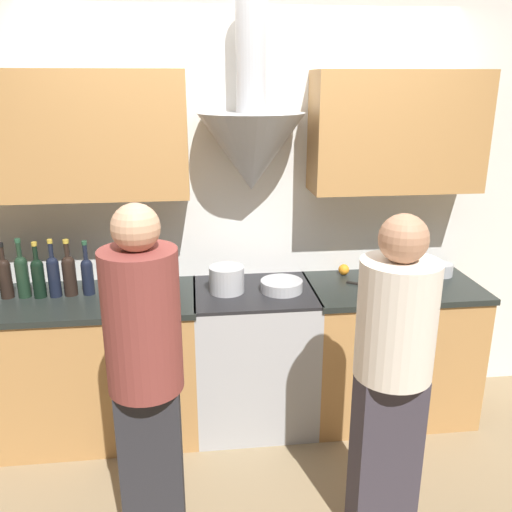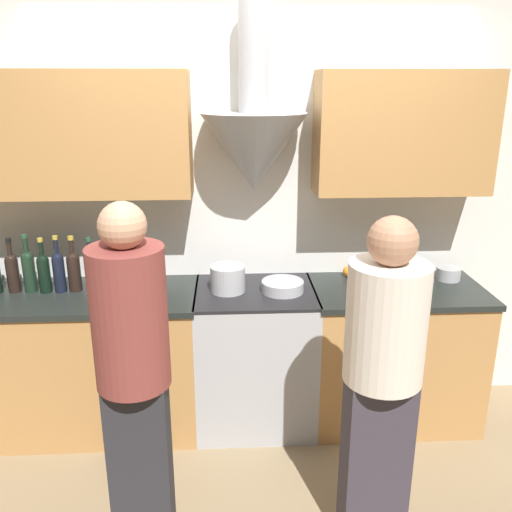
{
  "view_description": "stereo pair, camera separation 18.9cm",
  "coord_description": "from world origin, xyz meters",
  "px_view_note": "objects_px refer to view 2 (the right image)",
  "views": [
    {
      "loc": [
        -0.34,
        -2.7,
        2.09
      ],
      "look_at": [
        0.0,
        0.2,
        1.14
      ],
      "focal_mm": 38.0,
      "sensor_mm": 36.0,
      "label": 1
    },
    {
      "loc": [
        -0.15,
        -2.72,
        2.09
      ],
      "look_at": [
        0.0,
        0.2,
        1.14
      ],
      "focal_mm": 38.0,
      "sensor_mm": 36.0,
      "label": 2
    }
  ],
  "objects_px": {
    "stove_range": "(255,356)",
    "wine_bottle_2": "(12,270)",
    "person_foreground_left": "(134,370)",
    "mixing_bowl": "(283,286)",
    "wine_bottle_7": "(91,270)",
    "stock_pot": "(228,279)",
    "saucepan": "(448,273)",
    "wine_bottle_6": "(74,269)",
    "wine_bottle_3": "(29,269)",
    "wine_bottle_4": "(44,271)",
    "person_foreground_right": "(382,375)",
    "orange_fruit": "(348,271)",
    "wine_bottle_5": "(59,270)"
  },
  "relations": [
    {
      "from": "wine_bottle_4",
      "to": "wine_bottle_5",
      "type": "relative_size",
      "value": 0.97
    },
    {
      "from": "wine_bottle_2",
      "to": "saucepan",
      "type": "xyz_separation_m",
      "value": [
        2.66,
        0.06,
        -0.09
      ]
    },
    {
      "from": "wine_bottle_2",
      "to": "orange_fruit",
      "type": "relative_size",
      "value": 4.71
    },
    {
      "from": "wine_bottle_2",
      "to": "orange_fruit",
      "type": "height_order",
      "value": "wine_bottle_2"
    },
    {
      "from": "stove_range",
      "to": "wine_bottle_4",
      "type": "distance_m",
      "value": 1.37
    },
    {
      "from": "wine_bottle_6",
      "to": "orange_fruit",
      "type": "bearing_deg",
      "value": 5.08
    },
    {
      "from": "saucepan",
      "to": "person_foreground_right",
      "type": "relative_size",
      "value": 0.1
    },
    {
      "from": "wine_bottle_2",
      "to": "person_foreground_left",
      "type": "distance_m",
      "value": 1.34
    },
    {
      "from": "stove_range",
      "to": "person_foreground_left",
      "type": "height_order",
      "value": "person_foreground_left"
    },
    {
      "from": "wine_bottle_4",
      "to": "saucepan",
      "type": "height_order",
      "value": "wine_bottle_4"
    },
    {
      "from": "stove_range",
      "to": "saucepan",
      "type": "bearing_deg",
      "value": 5.79
    },
    {
      "from": "stove_range",
      "to": "wine_bottle_2",
      "type": "xyz_separation_m",
      "value": [
        -1.43,
        0.06,
        0.57
      ]
    },
    {
      "from": "stove_range",
      "to": "wine_bottle_2",
      "type": "bearing_deg",
      "value": 177.61
    },
    {
      "from": "orange_fruit",
      "to": "wine_bottle_7",
      "type": "bearing_deg",
      "value": -174.64
    },
    {
      "from": "wine_bottle_6",
      "to": "orange_fruit",
      "type": "height_order",
      "value": "wine_bottle_6"
    },
    {
      "from": "wine_bottle_3",
      "to": "wine_bottle_4",
      "type": "height_order",
      "value": "wine_bottle_3"
    },
    {
      "from": "saucepan",
      "to": "stove_range",
      "type": "bearing_deg",
      "value": -174.21
    },
    {
      "from": "wine_bottle_6",
      "to": "wine_bottle_2",
      "type": "bearing_deg",
      "value": 179.71
    },
    {
      "from": "wine_bottle_3",
      "to": "mixing_bowl",
      "type": "xyz_separation_m",
      "value": [
        1.5,
        -0.08,
        -0.11
      ]
    },
    {
      "from": "wine_bottle_3",
      "to": "person_foreground_right",
      "type": "height_order",
      "value": "person_foreground_right"
    },
    {
      "from": "mixing_bowl",
      "to": "wine_bottle_6",
      "type": "bearing_deg",
      "value": 176.15
    },
    {
      "from": "stock_pot",
      "to": "wine_bottle_3",
      "type": "bearing_deg",
      "value": 177.17
    },
    {
      "from": "stock_pot",
      "to": "person_foreground_right",
      "type": "distance_m",
      "value": 1.18
    },
    {
      "from": "wine_bottle_7",
      "to": "mixing_bowl",
      "type": "relative_size",
      "value": 1.29
    },
    {
      "from": "wine_bottle_5",
      "to": "person_foreground_right",
      "type": "relative_size",
      "value": 0.22
    },
    {
      "from": "stove_range",
      "to": "wine_bottle_6",
      "type": "distance_m",
      "value": 1.22
    },
    {
      "from": "wine_bottle_2",
      "to": "wine_bottle_6",
      "type": "xyz_separation_m",
      "value": [
        0.36,
        -0.0,
        0.0
      ]
    },
    {
      "from": "stove_range",
      "to": "wine_bottle_6",
      "type": "xyz_separation_m",
      "value": [
        -1.07,
        0.06,
        0.58
      ]
    },
    {
      "from": "stock_pot",
      "to": "saucepan",
      "type": "xyz_separation_m",
      "value": [
        1.39,
        0.12,
        -0.04
      ]
    },
    {
      "from": "orange_fruit",
      "to": "saucepan",
      "type": "relative_size",
      "value": 0.47
    },
    {
      "from": "stock_pot",
      "to": "wine_bottle_4",
      "type": "bearing_deg",
      "value": 177.71
    },
    {
      "from": "wine_bottle_7",
      "to": "stock_pot",
      "type": "xyz_separation_m",
      "value": [
        0.81,
        -0.06,
        -0.05
      ]
    },
    {
      "from": "wine_bottle_4",
      "to": "person_foreground_left",
      "type": "relative_size",
      "value": 0.2
    },
    {
      "from": "mixing_bowl",
      "to": "stock_pot",
      "type": "bearing_deg",
      "value": 175.55
    },
    {
      "from": "person_foreground_left",
      "to": "mixing_bowl",
      "type": "bearing_deg",
      "value": 51.9
    },
    {
      "from": "wine_bottle_6",
      "to": "person_foreground_left",
      "type": "height_order",
      "value": "person_foreground_left"
    },
    {
      "from": "wine_bottle_2",
      "to": "stove_range",
      "type": "bearing_deg",
      "value": -2.39
    },
    {
      "from": "wine_bottle_7",
      "to": "person_foreground_left",
      "type": "xyz_separation_m",
      "value": [
        0.41,
        -1.02,
        -0.1
      ]
    },
    {
      "from": "wine_bottle_7",
      "to": "stove_range",
      "type": "bearing_deg",
      "value": -3.48
    },
    {
      "from": "person_foreground_right",
      "to": "mixing_bowl",
      "type": "bearing_deg",
      "value": 109.71
    },
    {
      "from": "wine_bottle_5",
      "to": "wine_bottle_6",
      "type": "bearing_deg",
      "value": 8.28
    },
    {
      "from": "stove_range",
      "to": "wine_bottle_3",
      "type": "relative_size",
      "value": 2.53
    },
    {
      "from": "wine_bottle_2",
      "to": "person_foreground_left",
      "type": "relative_size",
      "value": 0.2
    },
    {
      "from": "person_foreground_right",
      "to": "stove_range",
      "type": "bearing_deg",
      "value": 117.3
    },
    {
      "from": "wine_bottle_2",
      "to": "wine_bottle_7",
      "type": "bearing_deg",
      "value": -0.07
    },
    {
      "from": "saucepan",
      "to": "wine_bottle_3",
      "type": "bearing_deg",
      "value": -178.51
    },
    {
      "from": "wine_bottle_7",
      "to": "saucepan",
      "type": "relative_size",
      "value": 2.16
    },
    {
      "from": "wine_bottle_5",
      "to": "wine_bottle_4",
      "type": "bearing_deg",
      "value": -178.4
    },
    {
      "from": "wine_bottle_4",
      "to": "wine_bottle_7",
      "type": "height_order",
      "value": "wine_bottle_4"
    },
    {
      "from": "wine_bottle_3",
      "to": "orange_fruit",
      "type": "xyz_separation_m",
      "value": [
        1.95,
        0.15,
        -0.11
      ]
    }
  ]
}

